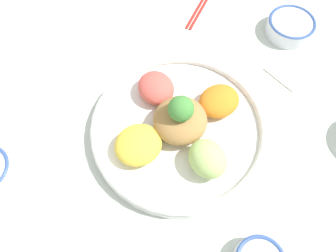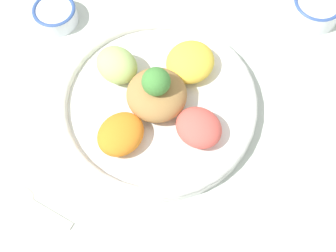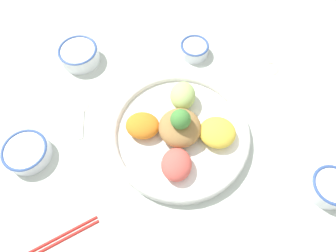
{
  "view_description": "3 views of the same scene",
  "coord_description": "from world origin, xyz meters",
  "px_view_note": "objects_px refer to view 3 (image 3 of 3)",
  "views": [
    {
      "loc": [
        0.24,
        0.24,
        0.62
      ],
      "look_at": [
        0.06,
        0.01,
        0.03
      ],
      "focal_mm": 35.0,
      "sensor_mm": 36.0,
      "label": 1
    },
    {
      "loc": [
        -0.29,
        -0.21,
        0.77
      ],
      "look_at": [
        0.01,
        -0.02,
        0.02
      ],
      "focal_mm": 50.0,
      "sensor_mm": 36.0,
      "label": 2
    },
    {
      "loc": [
        -0.0,
        -0.29,
        0.68
      ],
      "look_at": [
        0.0,
        0.01,
        0.08
      ],
      "focal_mm": 30.0,
      "sensor_mm": 36.0,
      "label": 3
    }
  ],
  "objects_px": {
    "sauce_bowl_red": "(80,54)",
    "chopsticks_pair_near": "(57,241)",
    "rice_bowl_blue": "(195,49)",
    "serving_spoon_main": "(271,62)",
    "salad_platter": "(181,131)",
    "rice_bowl_plain": "(28,152)",
    "serving_spoon_extra": "(83,112)",
    "sauce_bowl_dark": "(331,187)"
  },
  "relations": [
    {
      "from": "rice_bowl_blue",
      "to": "serving_spoon_main",
      "type": "distance_m",
      "value": 0.23
    },
    {
      "from": "salad_platter",
      "to": "sauce_bowl_red",
      "type": "relative_size",
      "value": 3.15
    },
    {
      "from": "rice_bowl_blue",
      "to": "chopsticks_pair_near",
      "type": "relative_size",
      "value": 0.46
    },
    {
      "from": "serving_spoon_main",
      "to": "rice_bowl_blue",
      "type": "bearing_deg",
      "value": 75.11
    },
    {
      "from": "chopsticks_pair_near",
      "to": "serving_spoon_main",
      "type": "xyz_separation_m",
      "value": [
        0.57,
        0.49,
        -0.0
      ]
    },
    {
      "from": "chopsticks_pair_near",
      "to": "serving_spoon_main",
      "type": "bearing_deg",
      "value": -166.35
    },
    {
      "from": "rice_bowl_blue",
      "to": "serving_spoon_main",
      "type": "height_order",
      "value": "rice_bowl_blue"
    },
    {
      "from": "chopsticks_pair_near",
      "to": "serving_spoon_main",
      "type": "relative_size",
      "value": 1.4
    },
    {
      "from": "rice_bowl_blue",
      "to": "chopsticks_pair_near",
      "type": "distance_m",
      "value": 0.64
    },
    {
      "from": "sauce_bowl_red",
      "to": "serving_spoon_main",
      "type": "bearing_deg",
      "value": -2.38
    },
    {
      "from": "rice_bowl_plain",
      "to": "serving_spoon_extra",
      "type": "xyz_separation_m",
      "value": [
        0.12,
        0.12,
        -0.02
      ]
    },
    {
      "from": "salad_platter",
      "to": "chopsticks_pair_near",
      "type": "bearing_deg",
      "value": -138.61
    },
    {
      "from": "serving_spoon_extra",
      "to": "rice_bowl_blue",
      "type": "bearing_deg",
      "value": 119.09
    },
    {
      "from": "sauce_bowl_dark",
      "to": "rice_bowl_plain",
      "type": "bearing_deg",
      "value": 171.79
    },
    {
      "from": "sauce_bowl_red",
      "to": "serving_spoon_main",
      "type": "relative_size",
      "value": 0.86
    },
    {
      "from": "salad_platter",
      "to": "sauce_bowl_dark",
      "type": "relative_size",
      "value": 3.74
    },
    {
      "from": "rice_bowl_blue",
      "to": "rice_bowl_plain",
      "type": "relative_size",
      "value": 0.76
    },
    {
      "from": "salad_platter",
      "to": "serving_spoon_extra",
      "type": "distance_m",
      "value": 0.28
    },
    {
      "from": "salad_platter",
      "to": "serving_spoon_main",
      "type": "height_order",
      "value": "salad_platter"
    },
    {
      "from": "rice_bowl_plain",
      "to": "serving_spoon_extra",
      "type": "bearing_deg",
      "value": 45.56
    },
    {
      "from": "chopsticks_pair_near",
      "to": "sauce_bowl_red",
      "type": "bearing_deg",
      "value": -116.7
    },
    {
      "from": "serving_spoon_main",
      "to": "serving_spoon_extra",
      "type": "distance_m",
      "value": 0.58
    },
    {
      "from": "salad_platter",
      "to": "serving_spoon_main",
      "type": "xyz_separation_m",
      "value": [
        0.29,
        0.24,
        -0.02
      ]
    },
    {
      "from": "serving_spoon_main",
      "to": "serving_spoon_extra",
      "type": "xyz_separation_m",
      "value": [
        -0.55,
        -0.16,
        0.0
      ]
    },
    {
      "from": "chopsticks_pair_near",
      "to": "serving_spoon_extra",
      "type": "height_order",
      "value": "chopsticks_pair_near"
    },
    {
      "from": "sauce_bowl_red",
      "to": "chopsticks_pair_near",
      "type": "bearing_deg",
      "value": -89.76
    },
    {
      "from": "rice_bowl_blue",
      "to": "serving_spoon_extra",
      "type": "height_order",
      "value": "rice_bowl_blue"
    },
    {
      "from": "rice_bowl_plain",
      "to": "chopsticks_pair_near",
      "type": "relative_size",
      "value": 0.61
    },
    {
      "from": "sauce_bowl_red",
      "to": "salad_platter",
      "type": "bearing_deg",
      "value": -42.14
    },
    {
      "from": "salad_platter",
      "to": "sauce_bowl_red",
      "type": "xyz_separation_m",
      "value": [
        -0.29,
        0.26,
        -0.0
      ]
    },
    {
      "from": "rice_bowl_blue",
      "to": "sauce_bowl_dark",
      "type": "bearing_deg",
      "value": -56.07
    },
    {
      "from": "chopsticks_pair_near",
      "to": "salad_platter",
      "type": "bearing_deg",
      "value": -165.56
    },
    {
      "from": "rice_bowl_blue",
      "to": "sauce_bowl_red",
      "type": "bearing_deg",
      "value": -177.01
    },
    {
      "from": "sauce_bowl_red",
      "to": "serving_spoon_main",
      "type": "distance_m",
      "value": 0.58
    },
    {
      "from": "salad_platter",
      "to": "serving_spoon_extra",
      "type": "bearing_deg",
      "value": 164.21
    },
    {
      "from": "sauce_bowl_red",
      "to": "chopsticks_pair_near",
      "type": "relative_size",
      "value": 0.62
    },
    {
      "from": "sauce_bowl_red",
      "to": "sauce_bowl_dark",
      "type": "height_order",
      "value": "same"
    },
    {
      "from": "rice_bowl_blue",
      "to": "rice_bowl_plain",
      "type": "bearing_deg",
      "value": -143.56
    },
    {
      "from": "rice_bowl_plain",
      "to": "serving_spoon_extra",
      "type": "distance_m",
      "value": 0.17
    },
    {
      "from": "sauce_bowl_dark",
      "to": "rice_bowl_plain",
      "type": "xyz_separation_m",
      "value": [
        -0.73,
        0.11,
        -0.0
      ]
    },
    {
      "from": "salad_platter",
      "to": "sauce_bowl_red",
      "type": "height_order",
      "value": "salad_platter"
    },
    {
      "from": "chopsticks_pair_near",
      "to": "sauce_bowl_dark",
      "type": "bearing_deg",
      "value": 162.18
    }
  ]
}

